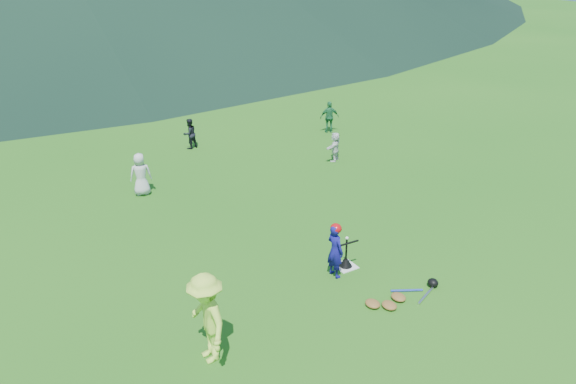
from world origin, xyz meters
The scene contains 13 objects.
ground centered at (0.00, 0.00, 0.00)m, with size 120.00×120.00×0.00m, color #206216.
home_plate centered at (0.00, 0.00, 0.01)m, with size 0.45×0.45×0.02m, color silver.
baseball centered at (0.00, 0.00, 0.74)m, with size 0.08×0.08×0.08m, color white.
batter_child centered at (-0.43, -0.15, 0.63)m, with size 0.46×0.30×1.25m, color navy.
adult_coach centered at (-3.90, -1.18, 0.86)m, with size 1.11×0.64×1.71m, color #C1F046.
fielder_a centered at (-2.64, 6.29, 0.63)m, with size 0.61×0.40×1.26m, color silver.
fielder_b centered at (0.08, 9.26, 0.54)m, with size 0.53×0.41×1.08m, color black.
fielder_c centered at (5.33, 8.16, 0.61)m, with size 0.71×0.30×1.22m, color #21703E.
fielder_d centered at (3.73, 5.59, 0.49)m, with size 0.92×0.29×0.99m, color silver.
batting_tee centered at (0.00, 0.00, 0.13)m, with size 0.30×0.30×0.68m.
batter_gear centered at (-0.40, -0.15, 1.13)m, with size 0.73×0.26×0.61m.
equipment_pile centered at (0.16, -1.61, 0.07)m, with size 1.80×0.70×0.19m.
outfield_fence centered at (0.00, 28.00, 0.70)m, with size 70.07×0.08×1.33m.
Camera 1 is at (-6.82, -8.62, 6.78)m, focal length 35.00 mm.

